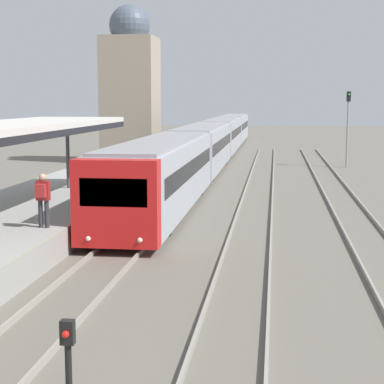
{
  "coord_description": "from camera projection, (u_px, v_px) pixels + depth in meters",
  "views": [
    {
      "loc": [
        4.83,
        -3.2,
        4.77
      ],
      "look_at": [
        2.02,
        18.47,
        1.64
      ],
      "focal_mm": 60.0,
      "sensor_mm": 36.0,
      "label": 1
    }
  ],
  "objects": [
    {
      "name": "signal_post_near",
      "position": [
        68.0,
        362.0,
        9.24
      ],
      "size": [
        0.2,
        0.21,
        1.66
      ],
      "color": "black",
      "rests_on": "ground_plane"
    },
    {
      "name": "train_near",
      "position": [
        214.0,
        139.0,
        50.51
      ],
      "size": [
        2.72,
        63.36,
        3.11
      ],
      "color": "red",
      "rests_on": "ground_plane"
    },
    {
      "name": "signal_mast_far",
      "position": [
        348.0,
        120.0,
        45.57
      ],
      "size": [
        0.28,
        0.29,
        5.4
      ],
      "color": "gray",
      "rests_on": "ground_plane"
    },
    {
      "name": "distant_domed_building",
      "position": [
        130.0,
        89.0,
        49.08
      ],
      "size": [
        4.0,
        4.0,
        11.93
      ],
      "color": "gray",
      "rests_on": "ground_plane"
    },
    {
      "name": "person_on_platform",
      "position": [
        43.0,
        196.0,
        19.51
      ],
      "size": [
        0.4,
        0.4,
        1.66
      ],
      "color": "#2D2D33",
      "rests_on": "station_platform"
    }
  ]
}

